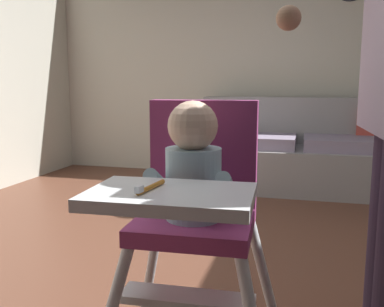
{
  "coord_description": "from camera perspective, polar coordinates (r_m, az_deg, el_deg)",
  "views": [
    {
      "loc": [
        0.58,
        -2.0,
        0.97
      ],
      "look_at": [
        0.25,
        -0.77,
        0.76
      ],
      "focal_mm": 39.52,
      "sensor_mm": 36.0,
      "label": 1
    }
  ],
  "objects": [
    {
      "name": "wall_far",
      "position": [
        4.69,
        7.98,
        13.17
      ],
      "size": [
        5.17,
        0.06,
        2.62
      ],
      "primitive_type": "cube",
      "color": "beige",
      "rests_on": "ground"
    },
    {
      "name": "toy_ball",
      "position": [
        3.26,
        -6.44,
        -6.19
      ],
      "size": [
        0.23,
        0.23,
        0.23
      ],
      "primitive_type": "sphere",
      "color": "#284CB7",
      "rests_on": "ground"
    },
    {
      "name": "ground",
      "position": [
        2.32,
        -1.14,
        -16.99
      ],
      "size": [
        5.97,
        6.83,
        0.1
      ],
      "primitive_type": "cube",
      "color": "brown"
    },
    {
      "name": "high_chair",
      "position": [
        1.32,
        0.39,
        -5.22
      ],
      "size": [
        0.64,
        0.75,
        0.93
      ],
      "rotation": [
        0.0,
        0.0,
        -1.52
      ],
      "color": "white",
      "rests_on": "ground"
    },
    {
      "name": "couch",
      "position": [
        4.18,
        14.38,
        0.01
      ],
      "size": [
        1.99,
        0.86,
        0.86
      ],
      "rotation": [
        0.0,
        0.0,
        -1.57
      ],
      "color": "gray",
      "rests_on": "ground"
    }
  ]
}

